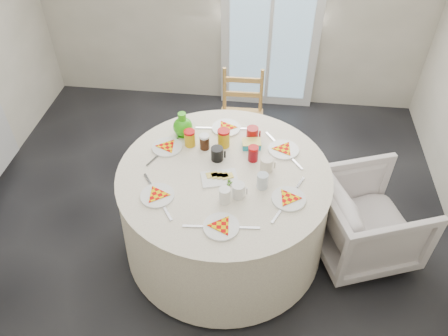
# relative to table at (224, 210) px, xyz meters

# --- Properties ---
(floor) EXTENTS (4.00, 4.00, 0.00)m
(floor) POSITION_rel_table_xyz_m (-0.16, 0.08, -0.38)
(floor) COLOR black
(floor) RESTS_ON ground
(glass_door) EXTENTS (1.00, 0.08, 2.10)m
(glass_door) POSITION_rel_table_xyz_m (0.24, 2.03, 0.68)
(glass_door) COLOR silver
(glass_door) RESTS_ON floor
(table) EXTENTS (1.52, 1.52, 0.77)m
(table) POSITION_rel_table_xyz_m (0.00, 0.00, 0.00)
(table) COLOR #FBF6CE
(table) RESTS_ON floor
(wooden_chair) EXTENTS (0.40, 0.38, 0.88)m
(wooden_chair) POSITION_rel_table_xyz_m (0.03, 1.06, 0.09)
(wooden_chair) COLOR #AA6E38
(wooden_chair) RESTS_ON floor
(armchair) EXTENTS (0.86, 0.89, 0.73)m
(armchair) POSITION_rel_table_xyz_m (1.06, 0.07, 0.02)
(armchair) COLOR silver
(armchair) RESTS_ON floor
(place_settings) EXTENTS (1.29, 1.29, 0.02)m
(place_settings) POSITION_rel_table_xyz_m (-0.00, 0.00, 0.40)
(place_settings) COLOR white
(place_settings) RESTS_ON table
(jar_cluster) EXTENTS (0.58, 0.38, 0.16)m
(jar_cluster) POSITION_rel_table_xyz_m (-0.06, 0.21, 0.45)
(jar_cluster) COLOR #8C5E0E
(jar_cluster) RESTS_ON table
(butter_tub) EXTENTS (0.15, 0.12, 0.05)m
(butter_tub) POSITION_rel_table_xyz_m (0.17, 0.29, 0.41)
(butter_tub) COLOR teal
(butter_tub) RESTS_ON table
(green_pitcher) EXTENTS (0.17, 0.17, 0.19)m
(green_pitcher) POSITION_rel_table_xyz_m (-0.35, 0.38, 0.49)
(green_pitcher) COLOR #31B412
(green_pitcher) RESTS_ON table
(cheese_platter) EXTENTS (0.28, 0.22, 0.03)m
(cheese_platter) POSITION_rel_table_xyz_m (-0.02, -0.07, 0.40)
(cheese_platter) COLOR white
(cheese_platter) RESTS_ON table
(mugs_glasses) EXTENTS (0.70, 0.70, 0.12)m
(mugs_glasses) POSITION_rel_table_xyz_m (0.12, 0.01, 0.44)
(mugs_glasses) COLOR gray
(mugs_glasses) RESTS_ON table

